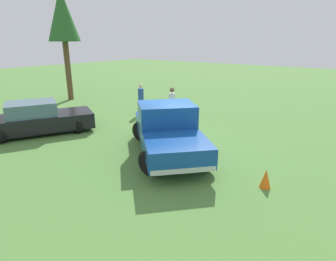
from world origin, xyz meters
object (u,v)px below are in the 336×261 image
at_px(pickup_truck, 167,128).
at_px(traffic_cone, 266,179).
at_px(sedan_near, 37,119).
at_px(person_visitor, 141,97).
at_px(tree_side, 62,17).
at_px(person_bystander, 172,103).

relative_size(pickup_truck, traffic_cone, 9.23).
distance_m(sedan_near, person_visitor, 5.60).
distance_m(pickup_truck, traffic_cone, 3.92).
xyz_separation_m(person_visitor, traffic_cone, (-8.59, 4.20, -0.69)).
height_order(pickup_truck, tree_side, tree_side).
height_order(sedan_near, person_bystander, person_bystander).
height_order(person_bystander, person_visitor, person_bystander).
xyz_separation_m(sedan_near, traffic_cone, (-9.92, -1.23, -0.38)).
relative_size(pickup_truck, person_visitor, 2.97).
relative_size(pickup_truck, tree_side, 0.69).
bearing_deg(pickup_truck, person_bystander, 166.65).
height_order(tree_side, traffic_cone, tree_side).
relative_size(person_bystander, person_visitor, 1.07).
height_order(person_bystander, tree_side, tree_side).
distance_m(sedan_near, tree_side, 9.17).
xyz_separation_m(person_bystander, tree_side, (9.41, -0.60, 4.46)).
bearing_deg(sedan_near, person_bystander, -11.48).
distance_m(pickup_truck, person_visitor, 6.06).
relative_size(sedan_near, person_visitor, 2.90).
height_order(person_bystander, traffic_cone, person_bystander).
bearing_deg(person_visitor, pickup_truck, -78.72).
distance_m(pickup_truck, sedan_near, 6.31).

